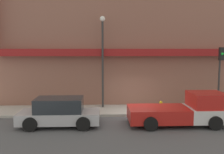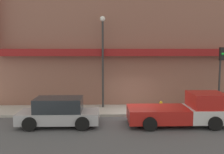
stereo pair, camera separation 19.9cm
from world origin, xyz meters
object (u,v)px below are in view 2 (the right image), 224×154
object	(u,v)px
parked_car	(59,112)
traffic_light	(221,68)
fire_hydrant	(161,106)
pickup_truck	(184,111)
street_lamp	(103,52)

from	to	relation	value
parked_car	traffic_light	size ratio (longest dim) A/B	1.05
fire_hydrant	parked_car	bearing A→B (deg)	-159.55
pickup_truck	parked_car	distance (m)	6.87
parked_car	street_lamp	world-z (taller)	street_lamp
street_lamp	traffic_light	size ratio (longest dim) A/B	1.51
parked_car	street_lamp	bearing A→B (deg)	56.01
fire_hydrant	traffic_light	xyz separation A→B (m)	(3.65, -0.24, 2.46)
pickup_truck	traffic_light	bearing A→B (deg)	36.37
pickup_truck	parked_car	xyz separation A→B (m)	(-6.87, 0.00, -0.03)
parked_car	traffic_light	world-z (taller)	traffic_light
parked_car	pickup_truck	bearing A→B (deg)	-1.31
pickup_truck	fire_hydrant	xyz separation A→B (m)	(-0.78, 2.27, -0.28)
parked_car	fire_hydrant	world-z (taller)	parked_car
parked_car	fire_hydrant	xyz separation A→B (m)	(6.09, 2.27, -0.24)
parked_car	street_lamp	distance (m)	5.44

